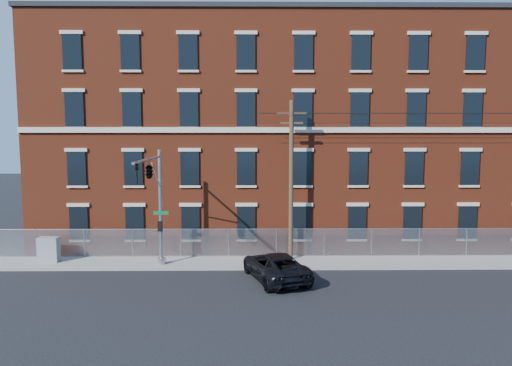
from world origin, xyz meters
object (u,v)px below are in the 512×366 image
Objects in this scene: traffic_signal_mast at (152,183)px; utility_pole_near at (291,177)px; pickup_truck at (275,266)px; utility_cabinet at (49,250)px.

utility_pole_near is at bearing 23.14° from traffic_signal_mast.
utility_pole_near reaches higher than pickup_truck.
traffic_signal_mast is 8.25m from pickup_truck.
utility_pole_near reaches higher than utility_cabinet.
pickup_truck is 3.55× the size of utility_cabinet.
utility_cabinet is at bearing 157.49° from traffic_signal_mast.
pickup_truck is (-1.18, -3.88, -4.58)m from utility_pole_near.
utility_pole_near is 15.76m from utility_cabinet.
utility_pole_near is (8.00, 3.42, -0.05)m from traffic_signal_mast.
traffic_signal_mast is at bearing -156.86° from utility_pole_near.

